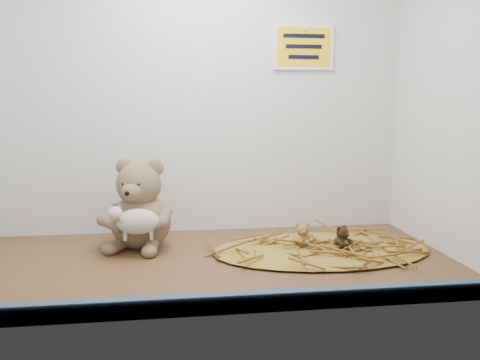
{
  "coord_description": "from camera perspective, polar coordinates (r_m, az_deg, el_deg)",
  "views": [
    {
      "loc": [
        -7.15,
        -109.66,
        37.35
      ],
      "look_at": [
        7.81,
        4.47,
        19.36
      ],
      "focal_mm": 35.0,
      "sensor_mm": 36.0,
      "label": 1
    }
  ],
  "objects": [
    {
      "name": "alcove_shell",
      "position": [
        1.19,
        -4.11,
        12.54
      ],
      "size": [
        120.4,
        60.2,
        90.4
      ],
      "color": "#412616",
      "rests_on": "ground"
    },
    {
      "name": "main_teddy",
      "position": [
        1.28,
        -12.07,
        -2.8
      ],
      "size": [
        24.57,
        25.26,
        23.92
      ],
      "primitive_type": null,
      "rotation": [
        0.0,
        0.0,
        -0.31
      ],
      "color": "#81714F",
      "rests_on": "shelf_floor"
    },
    {
      "name": "mini_teddy_brown",
      "position": [
        1.24,
        12.3,
        -6.79
      ],
      "size": [
        7.3,
        7.37,
        6.36
      ],
      "primitive_type": null,
      "rotation": [
        0.0,
        0.0,
        0.61
      ],
      "color": "black",
      "rests_on": "straw_bed"
    },
    {
      "name": "straw_bed",
      "position": [
        1.25,
        9.91,
        -8.34
      ],
      "size": [
        57.42,
        33.34,
        1.11
      ],
      "primitive_type": "ellipsoid",
      "color": "brown",
      "rests_on": "shelf_floor"
    },
    {
      "name": "toy_lamb",
      "position": [
        1.2,
        -12.34,
        -4.98
      ],
      "size": [
        13.86,
        8.46,
        8.96
      ],
      "primitive_type": null,
      "color": "beige",
      "rests_on": "main_teddy"
    },
    {
      "name": "mini_teddy_tan",
      "position": [
        1.25,
        7.62,
        -6.54
      ],
      "size": [
        5.86,
        6.12,
        6.53
      ],
      "primitive_type": null,
      "rotation": [
        0.0,
        0.0,
        -0.11
      ],
      "color": "olive",
      "rests_on": "straw_bed"
    },
    {
      "name": "front_rail",
      "position": [
        0.89,
        -2.29,
        -14.77
      ],
      "size": [
        119.28,
        2.2,
        3.6
      ],
      "primitive_type": "cube",
      "color": "#374A6A",
      "rests_on": "shelf_floor"
    },
    {
      "name": "wall_sign",
      "position": [
        1.45,
        7.72,
        15.8
      ],
      "size": [
        16.0,
        1.2,
        11.0
      ],
      "primitive_type": "cube",
      "color": "#E1A70B",
      "rests_on": "back_wall"
    }
  ]
}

